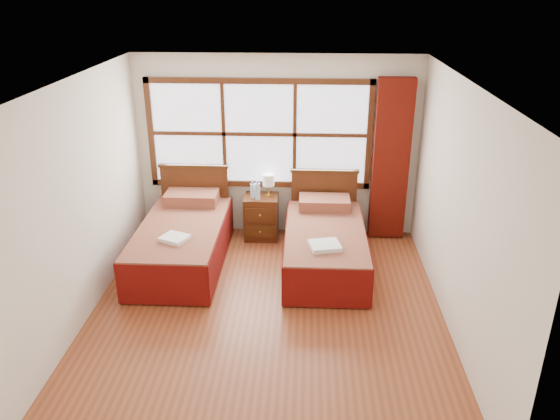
{
  "coord_description": "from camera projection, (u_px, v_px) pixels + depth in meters",
  "views": [
    {
      "loc": [
        0.42,
        -5.24,
        3.52
      ],
      "look_at": [
        0.12,
        0.7,
        0.99
      ],
      "focal_mm": 35.0,
      "sensor_mm": 36.0,
      "label": 1
    }
  ],
  "objects": [
    {
      "name": "curtain",
      "position": [
        391.0,
        161.0,
        7.62
      ],
      "size": [
        0.5,
        0.16,
        2.3
      ],
      "primitive_type": "cube",
      "color": "#5E1209",
      "rests_on": "wall_back"
    },
    {
      "name": "wall_right",
      "position": [
        459.0,
        212.0,
        5.61
      ],
      "size": [
        0.0,
        4.5,
        4.5
      ],
      "primitive_type": "plane",
      "rotation": [
        1.57,
        0.0,
        -1.57
      ],
      "color": "silver",
      "rests_on": "floor"
    },
    {
      "name": "wall_back",
      "position": [
        277.0,
        147.0,
        7.77
      ],
      "size": [
        4.0,
        0.0,
        4.0
      ],
      "primitive_type": "plane",
      "rotation": [
        1.57,
        0.0,
        0.0
      ],
      "color": "silver",
      "rests_on": "floor"
    },
    {
      "name": "window",
      "position": [
        259.0,
        134.0,
        7.67
      ],
      "size": [
        3.16,
        0.06,
        1.56
      ],
      "color": "white",
      "rests_on": "wall_back"
    },
    {
      "name": "towels_right",
      "position": [
        325.0,
        246.0,
        6.53
      ],
      "size": [
        0.41,
        0.38,
        0.06
      ],
      "rotation": [
        0.0,
        0.0,
        0.22
      ],
      "color": "white",
      "rests_on": "bed_right"
    },
    {
      "name": "ceiling",
      "position": [
        264.0,
        83.0,
        5.19
      ],
      "size": [
        4.5,
        4.5,
        0.0
      ],
      "primitive_type": "plane",
      "rotation": [
        3.14,
        0.0,
        0.0
      ],
      "color": "white",
      "rests_on": "wall_back"
    },
    {
      "name": "bottle_far",
      "position": [
        258.0,
        191.0,
        7.67
      ],
      "size": [
        0.07,
        0.07,
        0.27
      ],
      "color": "#BEDFF4",
      "rests_on": "nightstand"
    },
    {
      "name": "wall_left",
      "position": [
        78.0,
        205.0,
        5.79
      ],
      "size": [
        0.0,
        4.5,
        4.5
      ],
      "primitive_type": "plane",
      "rotation": [
        1.57,
        0.0,
        1.57
      ],
      "color": "silver",
      "rests_on": "floor"
    },
    {
      "name": "bed_right",
      "position": [
        325.0,
        244.0,
        7.16
      ],
      "size": [
        1.04,
        2.06,
        1.01
      ],
      "color": "#40230D",
      "rests_on": "floor"
    },
    {
      "name": "bed_left",
      "position": [
        183.0,
        240.0,
        7.24
      ],
      "size": [
        1.08,
        2.1,
        1.05
      ],
      "color": "#40230D",
      "rests_on": "floor"
    },
    {
      "name": "nightstand",
      "position": [
        261.0,
        217.0,
        7.93
      ],
      "size": [
        0.48,
        0.47,
        0.64
      ],
      "color": "#48230F",
      "rests_on": "floor"
    },
    {
      "name": "lamp",
      "position": [
        269.0,
        181.0,
        7.74
      ],
      "size": [
        0.17,
        0.17,
        0.33
      ],
      "color": "gold",
      "rests_on": "nightstand"
    },
    {
      "name": "towels_left",
      "position": [
        175.0,
        238.0,
        6.67
      ],
      "size": [
        0.4,
        0.38,
        0.05
      ],
      "rotation": [
        0.0,
        0.0,
        -0.42
      ],
      "color": "white",
      "rests_on": "bed_left"
    },
    {
      "name": "bottle_near",
      "position": [
        253.0,
        191.0,
        7.72
      ],
      "size": [
        0.06,
        0.06,
        0.24
      ],
      "color": "#BEDFF4",
      "rests_on": "nightstand"
    },
    {
      "name": "floor",
      "position": [
        267.0,
        313.0,
        6.21
      ],
      "size": [
        4.5,
        4.5,
        0.0
      ],
      "primitive_type": "plane",
      "color": "brown",
      "rests_on": "ground"
    }
  ]
}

